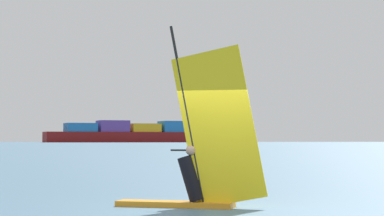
% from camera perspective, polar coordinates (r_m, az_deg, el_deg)
% --- Properties ---
extents(ground_plane, '(4000.00, 4000.00, 0.00)m').
position_cam_1_polar(ground_plane, '(14.75, 2.16, -8.14)').
color(ground_plane, '#476B84').
extents(windsurfer, '(3.04, 1.83, 3.94)m').
position_cam_1_polar(windsurfer, '(15.35, 0.49, -4.25)').
color(windsurfer, orange).
rests_on(windsurfer, ground_plane).
extents(cargo_ship, '(193.49, 48.98, 34.72)m').
position_cam_1_polar(cargo_ship, '(665.41, -3.42, -2.00)').
color(cargo_ship, maroon).
rests_on(cargo_ship, ground_plane).
extents(distant_headland, '(822.96, 404.99, 32.46)m').
position_cam_1_polar(distant_headland, '(1312.60, 5.16, -1.97)').
color(distant_headland, '#4C564C').
rests_on(distant_headland, ground_plane).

